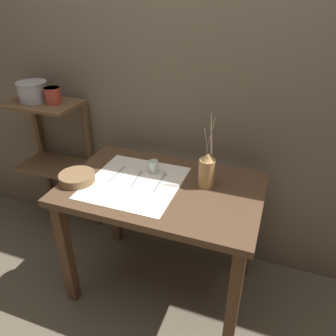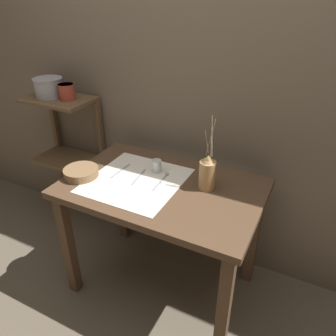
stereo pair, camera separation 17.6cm
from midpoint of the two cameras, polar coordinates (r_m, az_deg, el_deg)
name	(u,v)px [view 1 (the left image)]	position (r m, az deg, el deg)	size (l,w,h in m)	color
ground_plane	(163,283)	(2.34, -3.19, -19.42)	(12.00, 12.00, 0.00)	brown
stone_wall_back	(189,89)	(2.06, 1.10, 13.53)	(7.00, 0.06, 2.40)	brown
wooden_table	(162,203)	(1.90, -3.74, -6.15)	(1.11, 0.72, 0.78)	#4C3523
wooden_shelf_unit	(55,144)	(2.55, -20.94, 3.81)	(0.48, 0.31, 1.07)	brown
linen_cloth	(135,182)	(1.87, -8.52, -2.55)	(0.51, 0.53, 0.00)	silver
pitcher_with_flowers	(207,171)	(1.78, 3.99, -0.55)	(0.09, 0.09, 0.41)	#A87F4C
wooden_bowl	(77,178)	(1.95, -18.08, -1.70)	(0.20, 0.20, 0.05)	brown
glass_tumbler_near	(153,167)	(1.94, -5.15, 0.18)	(0.06, 0.06, 0.07)	#B7C1BC
fork_outer	(117,174)	(1.97, -11.44, -1.06)	(0.02, 0.18, 0.00)	#939399
knife_center	(137,179)	(1.90, -8.15, -1.97)	(0.03, 0.18, 0.00)	#939399
spoon_outer	(163,178)	(1.89, -3.61, -1.74)	(0.03, 0.20, 0.02)	#939399
metal_pot_large	(32,91)	(2.44, -24.52, 12.08)	(0.20, 0.20, 0.13)	#939399
metal_pot_small	(53,95)	(2.33, -21.55, 11.70)	(0.11, 0.11, 0.11)	#9E3828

